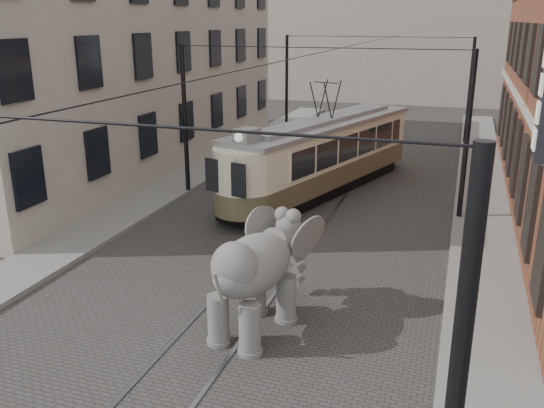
% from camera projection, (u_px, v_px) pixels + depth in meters
% --- Properties ---
extents(ground, '(120.00, 120.00, 0.00)m').
position_uv_depth(ground, '(270.00, 265.00, 17.10)').
color(ground, '#3B3836').
extents(tram_rails, '(1.54, 80.00, 0.02)m').
position_uv_depth(tram_rails, '(270.00, 265.00, 17.10)').
color(tram_rails, slate).
rests_on(tram_rails, ground).
extents(sidewalk_right, '(2.00, 60.00, 0.15)m').
position_uv_depth(sidewalk_right, '(485.00, 292.00, 15.28)').
color(sidewalk_right, slate).
rests_on(sidewalk_right, ground).
extents(sidewalk_left, '(2.00, 60.00, 0.15)m').
position_uv_depth(sidewalk_left, '(82.00, 238.00, 19.03)').
color(sidewalk_left, slate).
rests_on(sidewalk_left, ground).
extents(stucco_building, '(7.00, 24.00, 10.00)m').
position_uv_depth(stucco_building, '(119.00, 61.00, 27.92)').
color(stucco_building, gray).
rests_on(stucco_building, ground).
extents(distant_block, '(28.00, 10.00, 14.00)m').
position_uv_depth(distant_block, '(414.00, 18.00, 51.13)').
color(distant_block, gray).
rests_on(distant_block, ground).
extents(catenary, '(11.00, 30.20, 6.00)m').
position_uv_depth(catenary, '(309.00, 134.00, 20.77)').
color(catenary, black).
rests_on(catenary, ground).
extents(tram, '(5.75, 11.66, 4.56)m').
position_uv_depth(tram, '(324.00, 138.00, 23.77)').
color(tram, beige).
rests_on(tram, ground).
extents(elephant, '(3.12, 4.60, 2.58)m').
position_uv_depth(elephant, '(253.00, 281.00, 13.10)').
color(elephant, slate).
rests_on(elephant, ground).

